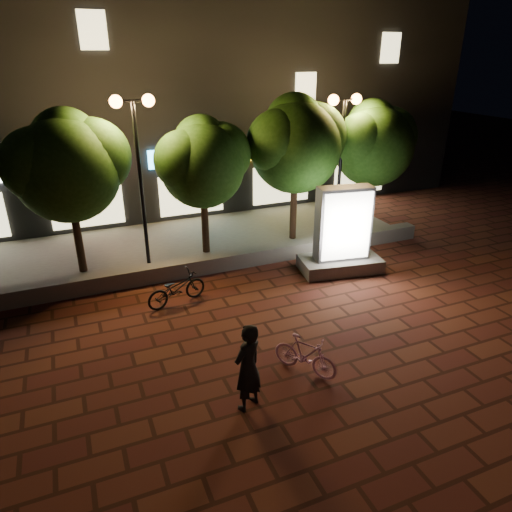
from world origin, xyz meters
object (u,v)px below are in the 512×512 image
street_lamp_left (136,139)px  tree_left (68,163)px  scooter_parked (176,289)px  scooter_pink (305,355)px  rider (248,367)px  tree_right (296,141)px  street_lamp_right (343,130)px  tree_mid (203,160)px  tree_far_right (374,141)px  ad_kiosk (342,238)px

street_lamp_left → tree_left: bearing=172.3°
tree_left → scooter_parked: size_ratio=2.84×
scooter_pink → rider: size_ratio=0.79×
tree_right → scooter_parked: (-5.10, -3.07, -3.11)m
street_lamp_right → rider: bearing=-131.4°
tree_left → tree_mid: (4.00, -0.00, -0.23)m
tree_far_right → rider: tree_far_right is taller
street_lamp_right → scooter_pink: (-4.92, -6.79, -3.45)m
street_lamp_right → ad_kiosk: size_ratio=1.84×
street_lamp_left → scooter_pink: size_ratio=3.55×
scooter_pink → tree_far_right: bearing=12.3°
scooter_parked → tree_right: bearing=-73.9°
tree_left → ad_kiosk: (7.47, -2.95, -2.35)m
tree_right → ad_kiosk: (0.17, -2.95, -2.47)m
ad_kiosk → rider: size_ratio=1.47×
tree_far_right → rider: bearing=-136.6°
street_lamp_right → rider: street_lamp_right is taller
tree_mid → scooter_parked: size_ratio=2.61×
scooter_pink → rider: (-1.51, -0.51, 0.48)m
tree_mid → tree_right: tree_right is taller
tree_left → scooter_parked: tree_left is taller
tree_left → tree_far_right: 10.50m
street_lamp_right → scooter_parked: (-6.74, -2.80, -3.44)m
tree_mid → tree_far_right: size_ratio=0.95×
tree_mid → scooter_pink: (0.03, -7.06, -2.78)m
tree_mid → tree_right: size_ratio=0.89×
tree_far_right → ad_kiosk: bearing=-135.8°
tree_mid → street_lamp_left: size_ratio=0.87×
tree_mid → street_lamp_right: (4.95, -0.26, 0.68)m
tree_far_right → street_lamp_left: size_ratio=0.92×
street_lamp_right → street_lamp_left: bearing=180.0°
tree_far_right → street_lamp_right: 1.66m
tree_far_right → ad_kiosk: tree_far_right is taller
tree_mid → scooter_parked: tree_mid is taller
street_lamp_right → scooter_pink: street_lamp_right is taller
tree_right → street_lamp_right: (1.64, -0.26, 0.33)m
tree_mid → rider: size_ratio=2.44×
street_lamp_right → tree_far_right: bearing=9.6°
tree_right → street_lamp_right: tree_right is taller
street_lamp_right → scooter_parked: street_lamp_right is taller
tree_left → rider: size_ratio=2.66×
tree_right → tree_far_right: tree_right is taller
street_lamp_left → scooter_parked: bearing=-84.7°
street_lamp_left → street_lamp_right: size_ratio=1.04×
ad_kiosk → street_lamp_left: bearing=154.1°
street_lamp_left → rider: bearing=-85.6°
ad_kiosk → tree_mid: bearing=139.7°
tree_mid → tree_right: 3.32m
tree_far_right → ad_kiosk: 4.80m
rider → scooter_parked: rider is taller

